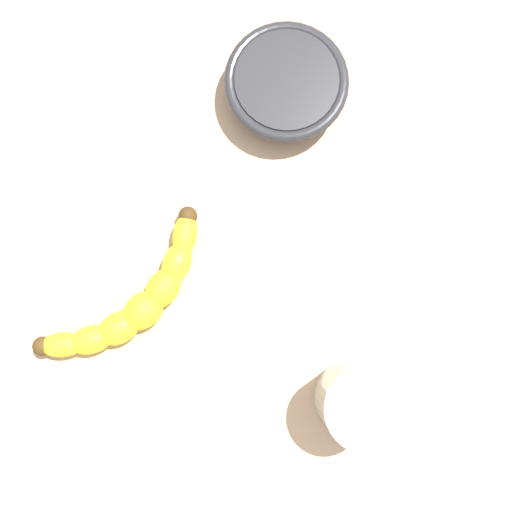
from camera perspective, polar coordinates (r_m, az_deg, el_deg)
wooden_tabletop at (r=63.19cm, az=0.63°, el=2.73°), size 120.00×120.00×3.00cm
banana at (r=60.39cm, az=-11.29°, el=-4.25°), size 20.53×8.92×3.44cm
smoothie_glass at (r=58.21cm, az=9.61°, el=-13.46°), size 7.41×7.41×8.54cm
ceramic_bowl at (r=63.17cm, az=2.84°, el=15.74°), size 12.44×12.44×3.95cm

